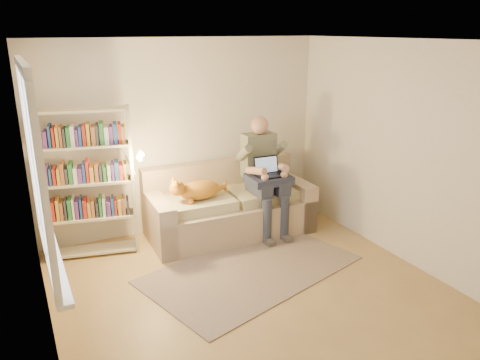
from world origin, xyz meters
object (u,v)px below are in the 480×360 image
sofa (228,209)px  cat (194,190)px  bookshelf (87,176)px  person (263,169)px  laptop (271,170)px

sofa → cat: 0.68m
cat → bookshelf: bookshelf is taller
person → bookshelf: bearing=173.6°
person → cat: bearing=178.8°
sofa → laptop: size_ratio=6.24×
person → cat: person is taller
sofa → laptop: bearing=-32.1°
sofa → person: size_ratio=1.41×
bookshelf → cat: bearing=-0.4°
cat → laptop: 1.06m
laptop → bookshelf: size_ratio=0.19×
person → cat: size_ratio=1.89×
person → laptop: bearing=-73.9°
person → bookshelf: 2.26m
cat → bookshelf: bearing=169.6°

